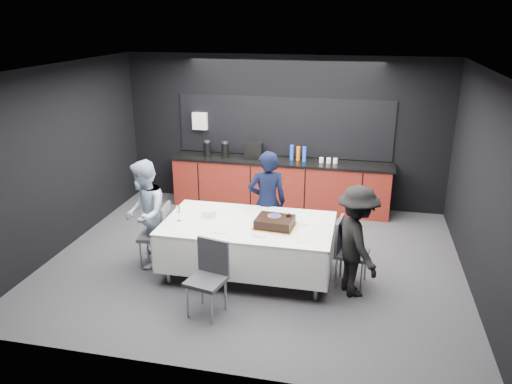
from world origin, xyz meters
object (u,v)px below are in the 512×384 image
at_px(chair_near, 209,272).
at_px(party_table, 248,232).
at_px(cake_assembly, 275,222).
at_px(chair_left, 159,231).
at_px(person_right, 356,241).
at_px(person_left, 145,214).
at_px(champagne_flute, 178,210).
at_px(plate_stack, 210,213).
at_px(person_center, 267,203).
at_px(chair_right, 347,247).

bearing_deg(chair_near, party_table, 76.26).
bearing_deg(party_table, cake_assembly, -8.46).
bearing_deg(chair_left, person_right, -4.12).
xyz_separation_m(cake_assembly, person_left, (-1.89, 0.03, -0.06)).
bearing_deg(chair_left, chair_near, -43.49).
bearing_deg(party_table, champagne_flute, -171.42).
bearing_deg(plate_stack, cake_assembly, -9.13).
xyz_separation_m(cake_assembly, chair_near, (-0.63, -0.96, -0.31)).
distance_m(party_table, person_center, 0.77).
bearing_deg(chair_near, chair_right, 33.37).
bearing_deg(plate_stack, party_table, -9.56).
relative_size(chair_left, person_center, 0.58).
xyz_separation_m(chair_left, chair_near, (1.06, -1.01, 0.00)).
bearing_deg(party_table, person_left, -178.84).
bearing_deg(champagne_flute, chair_left, 159.32).
distance_m(cake_assembly, chair_right, 1.02).
bearing_deg(chair_near, person_left, 141.87).
distance_m(person_center, person_right, 1.66).
bearing_deg(champagne_flute, party_table, 8.58).
relative_size(plate_stack, champagne_flute, 0.87).
relative_size(plate_stack, chair_right, 0.21).
relative_size(cake_assembly, champagne_flute, 2.50).
height_order(party_table, chair_near, chair_near).
relative_size(champagne_flute, person_right, 0.15).
xyz_separation_m(plate_stack, person_right, (2.05, -0.31, -0.09)).
bearing_deg(party_table, chair_right, 1.37).
bearing_deg(champagne_flute, person_center, 39.82).
height_order(chair_left, chair_near, same).
distance_m(party_table, chair_left, 1.32).
bearing_deg(plate_stack, person_right, -8.48).
height_order(plate_stack, person_center, person_center).
xyz_separation_m(party_table, chair_near, (-0.25, -1.02, -0.11)).
distance_m(chair_left, chair_near, 1.47).
bearing_deg(party_table, chair_left, -179.68).
xyz_separation_m(cake_assembly, chair_right, (0.96, 0.09, -0.31)).
bearing_deg(person_center, person_left, 6.13).
height_order(plate_stack, person_left, person_left).
bearing_deg(person_left, chair_right, 74.27).
relative_size(plate_stack, chair_left, 0.21).
bearing_deg(person_center, chair_right, 130.28).
bearing_deg(party_table, plate_stack, 170.44).
relative_size(party_table, cake_assembly, 4.14).
distance_m(cake_assembly, plate_stack, 0.98).
xyz_separation_m(person_left, person_right, (2.97, -0.18, -0.04)).
bearing_deg(person_center, chair_near, 58.81).
height_order(plate_stack, chair_right, chair_right).
bearing_deg(person_left, chair_near, 34.88).
bearing_deg(cake_assembly, chair_right, 5.27).
bearing_deg(champagne_flute, plate_stack, 33.20).
bearing_deg(person_center, chair_left, 8.34).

